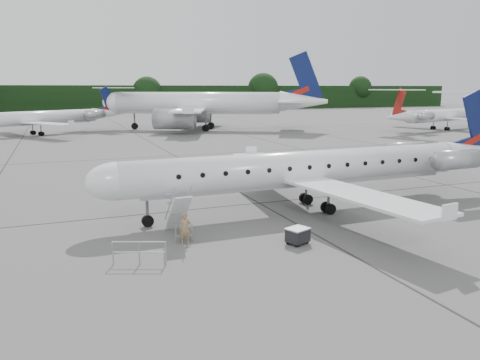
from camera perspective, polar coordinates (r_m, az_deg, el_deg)
name	(u,v)px	position (r m, az deg, el deg)	size (l,w,h in m)	color
ground	(369,223)	(26.68, 15.48, -5.05)	(320.00, 320.00, 0.00)	slate
treeline	(109,99)	(151.21, -15.73, 9.54)	(260.00, 4.00, 8.00)	black
main_regional_jet	(304,151)	(27.97, 7.78, 3.49)	(27.88, 20.08, 7.15)	white
airstair	(178,214)	(23.36, -7.55, -4.18)	(0.85, 2.28, 2.24)	white
passenger	(185,229)	(22.26, -6.68, -5.90)	(0.56, 0.36, 1.52)	#8B6D4C
safety_railing	(139,253)	(20.12, -12.18, -8.75)	(2.20, 0.08, 1.00)	#92959A
baggage_cart	(298,235)	(22.39, 7.05, -6.73)	(0.97, 0.78, 0.84)	black
bg_narrowbody	(198,92)	(82.29, -5.19, 10.62)	(36.36, 26.18, 13.05)	white
bg_regional_left	(29,111)	(78.95, -24.37, 7.64)	(28.51, 20.52, 7.48)	white
bg_regional_right	(445,109)	(89.95, 23.68, 7.91)	(27.28, 19.64, 7.16)	white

